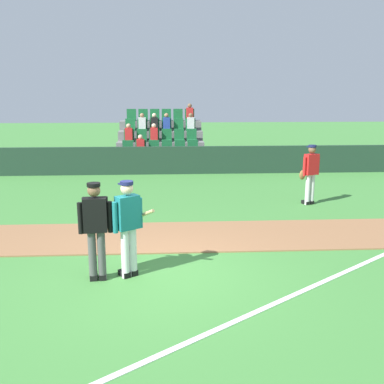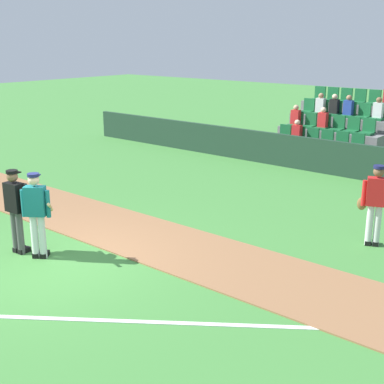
% 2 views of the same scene
% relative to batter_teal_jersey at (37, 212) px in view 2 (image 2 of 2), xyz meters
% --- Properties ---
extents(ground_plane, '(80.00, 80.00, 0.00)m').
position_rel_batter_teal_jersey_xyz_m(ground_plane, '(0.43, 0.05, -0.97)').
color(ground_plane, '#42843A').
extents(infield_dirt_path, '(28.00, 2.17, 0.03)m').
position_rel_batter_teal_jersey_xyz_m(infield_dirt_path, '(0.43, 2.16, -0.95)').
color(infield_dirt_path, '#936642').
rests_on(infield_dirt_path, ground).
extents(foul_line_chalk, '(9.78, 7.12, 0.01)m').
position_rel_batter_teal_jersey_xyz_m(foul_line_chalk, '(3.43, -0.45, -0.96)').
color(foul_line_chalk, white).
rests_on(foul_line_chalk, ground).
extents(dugout_fence, '(20.00, 0.16, 1.11)m').
position_rel_batter_teal_jersey_xyz_m(dugout_fence, '(0.43, 10.09, -0.41)').
color(dugout_fence, '#1E3828').
rests_on(dugout_fence, ground).
extents(stadium_bleachers, '(3.90, 3.80, 2.70)m').
position_rel_batter_teal_jersey_xyz_m(stadium_bleachers, '(0.43, 12.40, -0.21)').
color(stadium_bleachers, slate).
rests_on(stadium_bleachers, ground).
extents(batter_teal_jersey, '(0.73, 0.70, 1.76)m').
position_rel_batter_teal_jersey_xyz_m(batter_teal_jersey, '(0.00, 0.00, 0.00)').
color(batter_teal_jersey, white).
rests_on(batter_teal_jersey, ground).
extents(umpire_home_plate, '(0.59, 0.33, 1.76)m').
position_rel_batter_teal_jersey_xyz_m(umpire_home_plate, '(-0.55, -0.11, 0.03)').
color(umpire_home_plate, '#4C4C4C').
rests_on(umpire_home_plate, ground).
extents(runner_red_jersey, '(0.66, 0.41, 1.76)m').
position_rel_batter_teal_jersey_xyz_m(runner_red_jersey, '(4.87, 4.94, -0.01)').
color(runner_red_jersey, silver).
rests_on(runner_red_jersey, ground).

